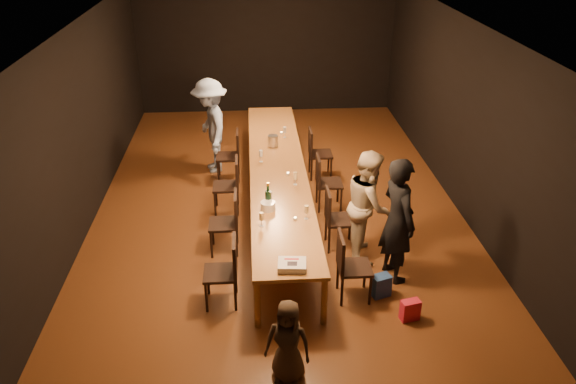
{
  "coord_description": "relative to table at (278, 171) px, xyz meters",
  "views": [
    {
      "loc": [
        -0.4,
        -8.2,
        4.6
      ],
      "look_at": [
        0.08,
        -1.32,
        1.0
      ],
      "focal_mm": 35.0,
      "sensor_mm": 36.0,
      "label": 1
    }
  ],
  "objects": [
    {
      "name": "woman_tan",
      "position": [
        1.2,
        -1.41,
        0.11
      ],
      "size": [
        0.71,
        0.86,
        1.62
      ],
      "primitive_type": "imported",
      "rotation": [
        0.0,
        0.0,
        1.44
      ],
      "color": "beige",
      "rests_on": "ground"
    },
    {
      "name": "child",
      "position": [
        -0.09,
        -3.74,
        -0.2
      ],
      "size": [
        0.56,
        0.44,
        1.0
      ],
      "primitive_type": "imported",
      "rotation": [
        0.0,
        0.0,
        -0.28
      ],
      "color": "#3B2D21",
      "rests_on": "ground"
    },
    {
      "name": "champagne_bottle",
      "position": [
        -0.2,
        -1.24,
        0.23
      ],
      "size": [
        0.11,
        0.11,
        0.37
      ],
      "primitive_type": null,
      "rotation": [
        0.0,
        0.0,
        0.43
      ],
      "color": "black",
      "rests_on": "table"
    },
    {
      "name": "tealight_far",
      "position": [
        0.15,
        1.51,
        0.06
      ],
      "size": [
        0.05,
        0.05,
        0.03
      ],
      "primitive_type": "cylinder",
      "color": "#B2B7B2",
      "rests_on": "table"
    },
    {
      "name": "table",
      "position": [
        0.0,
        0.0,
        0.0
      ],
      "size": [
        0.9,
        6.0,
        0.75
      ],
      "color": "brown",
      "rests_on": "ground"
    },
    {
      "name": "gift_bag_blue",
      "position": [
        1.21,
        -2.4,
        -0.55
      ],
      "size": [
        0.28,
        0.23,
        0.3
      ],
      "primitive_type": "cube",
      "rotation": [
        0.0,
        0.0,
        0.33
      ],
      "color": "#214692",
      "rests_on": "ground"
    },
    {
      "name": "tealight_near",
      "position": [
        0.15,
        -1.65,
        0.06
      ],
      "size": [
        0.05,
        0.05,
        0.03
      ],
      "primitive_type": "cylinder",
      "color": "#B2B7B2",
      "rests_on": "table"
    },
    {
      "name": "woman_birthday",
      "position": [
        1.47,
        -1.98,
        0.18
      ],
      "size": [
        0.6,
        0.74,
        1.76
      ],
      "primitive_type": "imported",
      "rotation": [
        0.0,
        0.0,
        1.88
      ],
      "color": "black",
      "rests_on": "ground"
    },
    {
      "name": "gift_bag_red",
      "position": [
        1.47,
        -2.9,
        -0.56
      ],
      "size": [
        0.25,
        0.17,
        0.27
      ],
      "primitive_type": "cube",
      "rotation": [
        0.0,
        0.0,
        0.22
      ],
      "color": "red",
      "rests_on": "ground"
    },
    {
      "name": "wineglass_1",
      "position": [
        0.3,
        -1.64,
        0.15
      ],
      "size": [
        0.06,
        0.06,
        0.21
      ],
      "primitive_type": null,
      "color": "beige",
      "rests_on": "table"
    },
    {
      "name": "man_blue",
      "position": [
        -1.15,
        1.63,
        0.18
      ],
      "size": [
        0.91,
        1.27,
        1.77
      ],
      "primitive_type": "imported",
      "rotation": [
        0.0,
        0.0,
        -1.33
      ],
      "color": "#99B9ED",
      "rests_on": "ground"
    },
    {
      "name": "room_shell",
      "position": [
        0.0,
        0.0,
        1.38
      ],
      "size": [
        6.04,
        10.04,
        3.02
      ],
      "color": "black",
      "rests_on": "ground"
    },
    {
      "name": "wineglass_4",
      "position": [
        -0.26,
        0.27,
        0.15
      ],
      "size": [
        0.06,
        0.06,
        0.21
      ],
      "primitive_type": null,
      "color": "silver",
      "rests_on": "table"
    },
    {
      "name": "chair_right_1",
      "position": [
        0.85,
        -1.2,
        -0.24
      ],
      "size": [
        0.42,
        0.42,
        0.93
      ],
      "primitive_type": null,
      "rotation": [
        0.0,
        0.0,
        -1.57
      ],
      "color": "black",
      "rests_on": "ground"
    },
    {
      "name": "wineglass_0",
      "position": [
        -0.31,
        -1.79,
        0.15
      ],
      "size": [
        0.06,
        0.06,
        0.21
      ],
      "primitive_type": null,
      "color": "beige",
      "rests_on": "table"
    },
    {
      "name": "chair_right_0",
      "position": [
        0.85,
        -2.4,
        -0.24
      ],
      "size": [
        0.42,
        0.42,
        0.93
      ],
      "primitive_type": null,
      "rotation": [
        0.0,
        0.0,
        -1.57
      ],
      "color": "black",
      "rests_on": "ground"
    },
    {
      "name": "chair_left_0",
      "position": [
        -0.85,
        -2.4,
        -0.24
      ],
      "size": [
        0.42,
        0.42,
        0.93
      ],
      "primitive_type": null,
      "rotation": [
        0.0,
        0.0,
        1.57
      ],
      "color": "black",
      "rests_on": "ground"
    },
    {
      "name": "wineglass_3",
      "position": [
        0.23,
        -0.6,
        0.15
      ],
      "size": [
        0.06,
        0.06,
        0.21
      ],
      "primitive_type": null,
      "color": "beige",
      "rests_on": "table"
    },
    {
      "name": "chair_right_2",
      "position": [
        0.85,
        0.0,
        -0.24
      ],
      "size": [
        0.42,
        0.42,
        0.93
      ],
      "primitive_type": null,
      "rotation": [
        0.0,
        0.0,
        -1.57
      ],
      "color": "black",
      "rests_on": "ground"
    },
    {
      "name": "chair_left_2",
      "position": [
        -0.85,
        0.0,
        -0.24
      ],
      "size": [
        0.42,
        0.42,
        0.93
      ],
      "primitive_type": null,
      "rotation": [
        0.0,
        0.0,
        1.57
      ],
      "color": "black",
      "rests_on": "ground"
    },
    {
      "name": "chair_left_3",
      "position": [
        -0.85,
        1.2,
        -0.24
      ],
      "size": [
        0.42,
        0.42,
        0.93
      ],
      "primitive_type": null,
      "rotation": [
        0.0,
        0.0,
        1.57
      ],
      "color": "black",
      "rests_on": "ground"
    },
    {
      "name": "wineglass_5",
      "position": [
        0.2,
        1.31,
        0.15
      ],
      "size": [
        0.06,
        0.06,
        0.21
      ],
      "primitive_type": null,
      "color": "silver",
      "rests_on": "table"
    },
    {
      "name": "tealight_mid",
      "position": [
        0.15,
        -0.25,
        0.06
      ],
      "size": [
        0.05,
        0.05,
        0.03
      ],
      "primitive_type": "cylinder",
      "color": "#B2B7B2",
      "rests_on": "table"
    },
    {
      "name": "ground",
      "position": [
        0.0,
        0.0,
        -0.7
      ],
      "size": [
        10.0,
        10.0,
        0.0
      ],
      "primitive_type": "plane",
      "color": "#442711",
      "rests_on": "ground"
    },
    {
      "name": "ice_bucket",
      "position": [
        -0.03,
        0.92,
        0.15
      ],
      "size": [
        0.21,
        0.21,
        0.2
      ],
      "primitive_type": "cylinder",
      "rotation": [
        0.0,
        0.0,
        0.17
      ],
      "color": "#B1B1B6",
      "rests_on": "table"
    },
    {
      "name": "plate_stack",
      "position": [
        -0.21,
        -1.35,
        0.11
      ],
      "size": [
        0.27,
        0.27,
        0.12
      ],
      "primitive_type": "cylinder",
      "rotation": [
        0.0,
        0.0,
        -0.4
      ],
      "color": "white",
      "rests_on": "table"
    },
    {
      "name": "chair_left_1",
      "position": [
        -0.85,
        -1.2,
        -0.24
      ],
      "size": [
        0.42,
        0.42,
        0.93
      ],
      "primitive_type": null,
      "rotation": [
        0.0,
        0.0,
        1.57
      ],
      "color": "black",
      "rests_on": "ground"
    },
    {
      "name": "birthday_cake",
      "position": [
        0.02,
        -2.77,
        0.09
      ],
      "size": [
        0.36,
        0.3,
        0.08
      ],
      "rotation": [
        0.0,
        0.0,
        -0.09
      ],
      "color": "white",
      "rests_on": "table"
    },
    {
      "name": "chair_right_3",
      "position": [
        0.85,
        1.2,
        -0.24
      ],
      "size": [
        0.42,
        0.42,
        0.93
      ],
      "primitive_type": null,
      "rotation": [
        0.0,
        0.0,
        -1.57
      ],
      "color": "black",
      "rests_on": "ground"
    },
    {
      "name": "wineglass_2",
      "position": [
        -0.17,
        -1.2,
        0.15
      ],
      "size": [
        0.06,
        0.06,
        0.21
      ],
      "primitive_type": null,
      "color": "silver",
      "rests_on": "table"
    }
  ]
}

